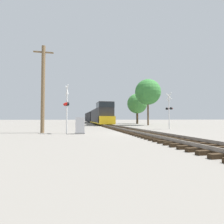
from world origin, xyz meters
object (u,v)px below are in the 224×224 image
object	(u,v)px
crossing_signal_far	(169,109)
crossing_signal_near	(66,105)
freight_train	(94,117)
relay_cabinet	(80,126)
utility_pole	(43,88)
tree_mid_background	(137,104)
tree_far_right	(148,92)

from	to	relation	value
crossing_signal_far	crossing_signal_near	bearing A→B (deg)	91.10
freight_train	relay_cabinet	xyz separation A→B (m)	(-5.18, -36.50, -1.17)
crossing_signal_near	utility_pole	xyz separation A→B (m)	(-2.20, 1.28, 1.69)
tree_mid_background	crossing_signal_near	bearing A→B (deg)	-121.73
freight_train	crossing_signal_near	world-z (taller)	freight_train
crossing_signal_near	crossing_signal_far	bearing A→B (deg)	91.98
tree_far_right	tree_mid_background	world-z (taller)	tree_far_right
relay_cabinet	utility_pole	distance (m)	5.14
utility_pole	crossing_signal_far	bearing A→B (deg)	11.27
freight_train	tree_mid_background	distance (m)	14.25
crossing_signal_far	utility_pole	bearing A→B (deg)	83.70
crossing_signal_far	relay_cabinet	xyz separation A→B (m)	(-11.25, -4.66, -1.82)
utility_pole	tree_far_right	xyz separation A→B (m)	(17.13, 15.20, 2.44)
freight_train	crossing_signal_far	distance (m)	32.42
crossing_signal_far	tree_far_right	world-z (taller)	tree_far_right
crossing_signal_near	utility_pole	bearing A→B (deg)	-136.93
crossing_signal_far	tree_mid_background	xyz separation A→B (m)	(3.91, 22.22, 2.64)
crossing_signal_near	tree_mid_background	distance (m)	31.17
freight_train	crossing_signal_near	bearing A→B (deg)	-100.00
relay_cabinet	tree_far_right	size ratio (longest dim) A/B	0.16
tree_mid_background	utility_pole	bearing A→B (deg)	-126.40
freight_train	crossing_signal_near	size ratio (longest dim) A/B	10.75
crossing_signal_far	utility_pole	size ratio (longest dim) A/B	0.56
crossing_signal_near	tree_mid_background	bearing A→B (deg)	131.59
relay_cabinet	utility_pole	world-z (taller)	utility_pole
utility_pole	tree_far_right	distance (m)	23.03
relay_cabinet	tree_far_right	xyz separation A→B (m)	(13.76, 16.94, 5.91)
crossing_signal_near	relay_cabinet	bearing A→B (deg)	51.81
crossing_signal_far	relay_cabinet	bearing A→B (deg)	94.93
freight_train	relay_cabinet	bearing A→B (deg)	-98.08
relay_cabinet	tree_mid_background	size ratio (longest dim) A/B	0.19
crossing_signal_far	tree_far_right	xyz separation A→B (m)	(2.51, 12.28, 4.09)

